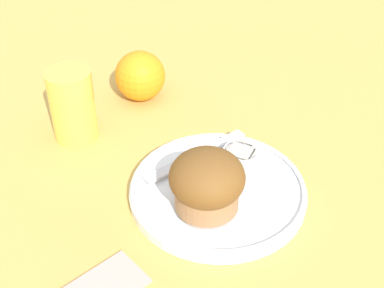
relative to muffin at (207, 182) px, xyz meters
name	(u,v)px	position (x,y,z in m)	size (l,w,h in m)	color
ground_plane	(207,188)	(0.04, 0.04, -0.06)	(3.00, 3.00, 0.00)	tan
plate	(217,191)	(0.03, 0.02, -0.05)	(0.23, 0.23, 0.02)	white
muffin	(207,182)	(0.00, 0.00, 0.00)	(0.09, 0.09, 0.08)	#9E7047
cream_ramekin	(240,157)	(0.09, 0.03, -0.02)	(0.05, 0.05, 0.02)	silver
berry_pair	(208,158)	(0.06, 0.06, -0.03)	(0.03, 0.01, 0.01)	maroon
butter_knife	(196,155)	(0.05, 0.08, -0.03)	(0.17, 0.02, 0.00)	silver
orange_fruit	(140,76)	(0.11, 0.27, -0.02)	(0.08, 0.08, 0.08)	orange
juice_glass	(73,105)	(-0.03, 0.25, 0.00)	(0.06, 0.06, 0.11)	#EAD14C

